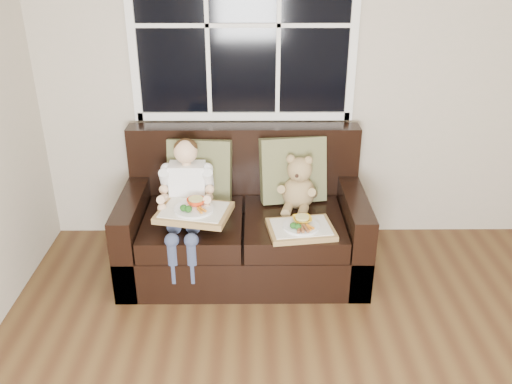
{
  "coord_description": "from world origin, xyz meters",
  "views": [
    {
      "loc": [
        -0.65,
        -1.43,
        2.22
      ],
      "look_at": [
        -0.63,
        1.85,
        0.66
      ],
      "focal_mm": 38.0,
      "sensor_mm": 36.0,
      "label": 1
    }
  ],
  "objects_px": {
    "loveseat": "(244,226)",
    "child": "(186,193)",
    "tray_left": "(194,211)",
    "tray_right": "(301,228)",
    "teddy_bear": "(299,186)"
  },
  "relations": [
    {
      "from": "child",
      "to": "tray_right",
      "type": "height_order",
      "value": "child"
    },
    {
      "from": "loveseat",
      "to": "child",
      "type": "xyz_separation_m",
      "value": [
        -0.39,
        -0.12,
        0.32
      ]
    },
    {
      "from": "teddy_bear",
      "to": "tray_right",
      "type": "xyz_separation_m",
      "value": [
        -0.01,
        -0.36,
        -0.13
      ]
    },
    {
      "from": "tray_right",
      "to": "loveseat",
      "type": "bearing_deg",
      "value": 130.28
    },
    {
      "from": "loveseat",
      "to": "child",
      "type": "height_order",
      "value": "child"
    },
    {
      "from": "child",
      "to": "teddy_bear",
      "type": "bearing_deg",
      "value": 10.01
    },
    {
      "from": "teddy_bear",
      "to": "tray_right",
      "type": "relative_size",
      "value": 0.89
    },
    {
      "from": "tray_left",
      "to": "tray_right",
      "type": "bearing_deg",
      "value": 7.47
    },
    {
      "from": "loveseat",
      "to": "tray_left",
      "type": "distance_m",
      "value": 0.5
    },
    {
      "from": "teddy_bear",
      "to": "tray_left",
      "type": "relative_size",
      "value": 0.78
    },
    {
      "from": "tray_right",
      "to": "tray_left",
      "type": "bearing_deg",
      "value": 167.18
    },
    {
      "from": "teddy_bear",
      "to": "child",
      "type": "bearing_deg",
      "value": -156.6
    },
    {
      "from": "child",
      "to": "tray_left",
      "type": "height_order",
      "value": "child"
    },
    {
      "from": "loveseat",
      "to": "tray_left",
      "type": "xyz_separation_m",
      "value": [
        -0.32,
        -0.28,
        0.27
      ]
    },
    {
      "from": "loveseat",
      "to": "teddy_bear",
      "type": "relative_size",
      "value": 4.12
    }
  ]
}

